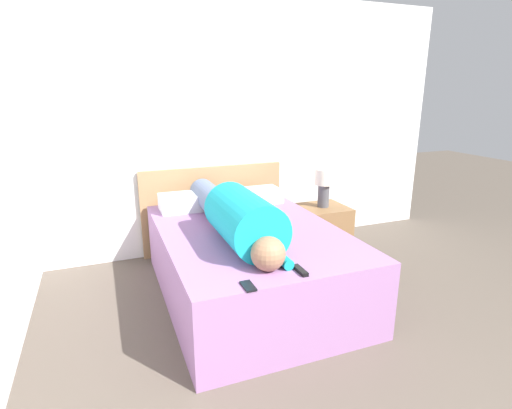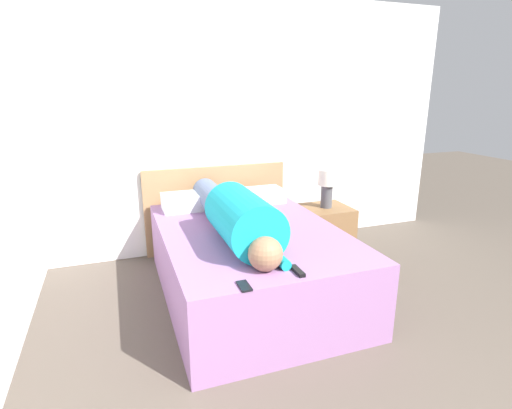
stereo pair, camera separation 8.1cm
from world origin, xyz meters
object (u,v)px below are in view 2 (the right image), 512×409
object	(u,v)px
pillow_near_headboard	(193,201)
cell_phone	(244,286)
bed	(250,262)
pillow_second	(255,196)
table_lamp	(327,184)
tv_remote	(297,271)
nightstand	(325,230)
person_lying	(235,215)

from	to	relation	value
pillow_near_headboard	cell_phone	size ratio (longest dim) A/B	4.46
bed	pillow_second	bearing A→B (deg)	66.92
pillow_second	cell_phone	bearing A→B (deg)	-111.91
table_lamp	tv_remote	distance (m)	1.75
table_lamp	pillow_near_headboard	bearing A→B (deg)	172.57
bed	cell_phone	bearing A→B (deg)	-110.95
tv_remote	cell_phone	distance (m)	0.38
nightstand	tv_remote	xyz separation A→B (m)	(-1.01, -1.42, 0.34)
table_lamp	pillow_second	bearing A→B (deg)	166.20
bed	tv_remote	world-z (taller)	tv_remote
person_lying	tv_remote	xyz separation A→B (m)	(0.17, -0.74, -0.16)
tv_remote	table_lamp	bearing A→B (deg)	54.66
nightstand	pillow_second	bearing A→B (deg)	166.20
table_lamp	person_lying	distance (m)	1.36
pillow_second	tv_remote	xyz separation A→B (m)	(-0.30, -1.60, -0.06)
bed	table_lamp	distance (m)	1.26
person_lying	tv_remote	world-z (taller)	person_lying
person_lying	pillow_second	bearing A→B (deg)	61.09
bed	tv_remote	bearing A→B (deg)	-88.88
pillow_second	cell_phone	distance (m)	1.79
bed	cell_phone	distance (m)	1.03
bed	cell_phone	size ratio (longest dim) A/B	15.11
person_lying	cell_phone	world-z (taller)	person_lying
cell_phone	tv_remote	bearing A→B (deg)	9.72
pillow_near_headboard	cell_phone	bearing A→B (deg)	-91.39
table_lamp	pillow_second	xyz separation A→B (m)	(-0.71, 0.17, -0.10)
nightstand	pillow_near_headboard	world-z (taller)	pillow_near_headboard
bed	table_lamp	xyz separation A→B (m)	(1.03, 0.56, 0.46)
pillow_near_headboard	pillow_second	size ratio (longest dim) A/B	1.05
pillow_near_headboard	pillow_second	world-z (taller)	pillow_near_headboard
nightstand	table_lamp	size ratio (longest dim) A/B	1.29
person_lying	nightstand	bearing A→B (deg)	29.89
nightstand	person_lying	xyz separation A→B (m)	(-1.18, -0.68, 0.50)
nightstand	bed	bearing A→B (deg)	-151.18
nightstand	tv_remote	size ratio (longest dim) A/B	3.40
cell_phone	person_lying	bearing A→B (deg)	76.33
pillow_near_headboard	pillow_second	distance (m)	0.63
pillow_near_headboard	cell_phone	xyz separation A→B (m)	(-0.04, -1.66, -0.07)
pillow_second	cell_phone	world-z (taller)	pillow_second
bed	pillow_near_headboard	world-z (taller)	pillow_near_headboard
bed	table_lamp	world-z (taller)	table_lamp
bed	tv_remote	xyz separation A→B (m)	(0.02, -0.86, 0.30)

